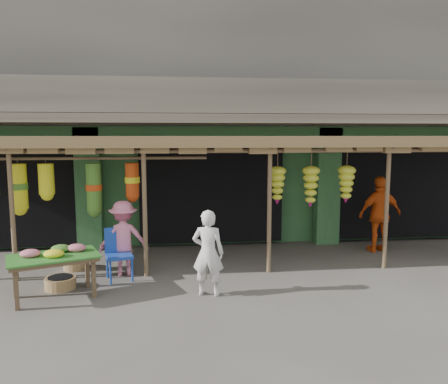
{
  "coord_description": "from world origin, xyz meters",
  "views": [
    {
      "loc": [
        -0.85,
        -8.79,
        2.81
      ],
      "look_at": [
        0.2,
        1.0,
        1.53
      ],
      "focal_mm": 35.0,
      "sensor_mm": 36.0,
      "label": 1
    }
  ],
  "objects": [
    {
      "name": "ground",
      "position": [
        0.0,
        0.0,
        0.0
      ],
      "size": [
        80.0,
        80.0,
        0.0
      ],
      "primitive_type": "plane",
      "color": "#514C47",
      "rests_on": "ground"
    },
    {
      "name": "building",
      "position": [
        -0.0,
        4.87,
        3.37
      ],
      "size": [
        16.4,
        6.8,
        7.0
      ],
      "color": "gray",
      "rests_on": "ground"
    },
    {
      "name": "awning",
      "position": [
        -0.13,
        0.8,
        2.58
      ],
      "size": [
        14.0,
        2.7,
        2.79
      ],
      "color": "brown",
      "rests_on": "ground"
    },
    {
      "name": "flower_table",
      "position": [
        -2.99,
        -1.19,
        0.71
      ],
      "size": [
        1.68,
        1.34,
        0.88
      ],
      "rotation": [
        0.0,
        0.0,
        0.37
      ],
      "color": "brown",
      "rests_on": "ground"
    },
    {
      "name": "blue_chair",
      "position": [
        -2.03,
        -0.28,
        0.56
      ],
      "size": [
        0.6,
        0.61,
        1.01
      ],
      "rotation": [
        0.0,
        0.0,
        0.3
      ],
      "color": "#1A42A9",
      "rests_on": "ground"
    },
    {
      "name": "basket_mid",
      "position": [
        -3.03,
        -0.76,
        0.11
      ],
      "size": [
        0.64,
        0.64,
        0.21
      ],
      "primitive_type": "cylinder",
      "rotation": [
        0.0,
        0.0,
        0.16
      ],
      "color": "olive",
      "rests_on": "ground"
    },
    {
      "name": "basket_right",
      "position": [
        -3.03,
        0.44,
        0.11
      ],
      "size": [
        0.49,
        0.49,
        0.22
      ],
      "primitive_type": "cylinder",
      "rotation": [
        0.0,
        0.0,
        -0.0
      ],
      "color": "olive",
      "rests_on": "ground"
    },
    {
      "name": "person_front",
      "position": [
        -0.34,
        -1.37,
        0.77
      ],
      "size": [
        0.64,
        0.5,
        1.53
      ],
      "primitive_type": "imported",
      "rotation": [
        0.0,
        0.0,
        2.87
      ],
      "color": "silver",
      "rests_on": "ground"
    },
    {
      "name": "person_vendor",
      "position": [
        4.0,
        1.1,
        0.92
      ],
      "size": [
        1.12,
        0.55,
        1.84
      ],
      "primitive_type": "imported",
      "rotation": [
        0.0,
        0.0,
        3.24
      ],
      "color": "#E35615",
      "rests_on": "ground"
    },
    {
      "name": "person_shopper",
      "position": [
        -1.94,
        -0.05,
        0.76
      ],
      "size": [
        1.02,
        0.64,
        1.51
      ],
      "primitive_type": "imported",
      "rotation": [
        0.0,
        0.0,
        3.22
      ],
      "color": "pink",
      "rests_on": "ground"
    }
  ]
}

